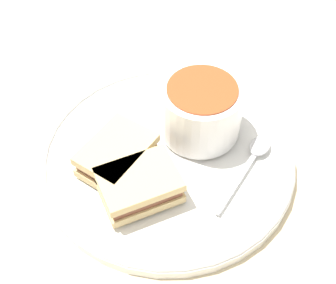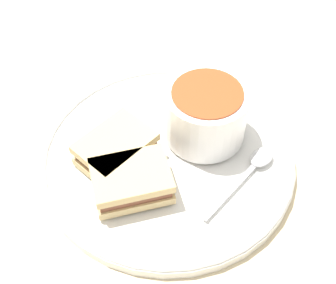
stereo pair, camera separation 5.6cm
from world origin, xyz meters
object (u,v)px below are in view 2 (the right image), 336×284
Objects in this scene: sandwich_half_near at (116,149)px; sandwich_half_far at (131,181)px; soup_bowl at (206,113)px; spoon at (256,163)px.

sandwich_half_near is 0.05m from sandwich_half_far.
sandwich_half_near is at bearing -45.16° from soup_bowl.
spoon is (0.02, 0.08, -0.03)m from soup_bowl.
soup_bowl is 0.78× the size of spoon.
sandwich_half_near is (0.08, -0.08, -0.02)m from soup_bowl.
spoon is 1.20× the size of sandwich_half_far.
sandwich_half_far is (0.03, 0.04, 0.00)m from sandwich_half_near.
sandwich_half_far is (0.11, -0.04, -0.02)m from soup_bowl.
soup_bowl is 0.08m from spoon.
soup_bowl is at bearing 134.84° from sandwich_half_near.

